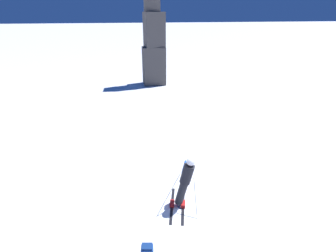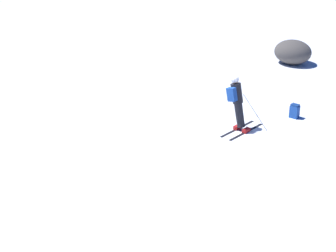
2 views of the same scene
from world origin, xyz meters
TOP-DOWN VIEW (x-y plane):
  - ground_plane at (0.00, 0.00)m, footprint 300.00×300.00m
  - skier at (-0.65, -0.03)m, footprint 1.32×1.81m
  - spare_backpack at (-2.10, -1.86)m, footprint 0.34×0.27m
  - exposed_boulder_0 at (-0.28, -7.68)m, footprint 1.64×1.39m

SIDE VIEW (x-z plane):
  - ground_plane at x=0.00m, z-range 0.00..0.00m
  - spare_backpack at x=-2.10m, z-range -0.01..0.49m
  - exposed_boulder_0 at x=-0.28m, z-range 0.00..1.07m
  - skier at x=-0.65m, z-range 0.10..1.97m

